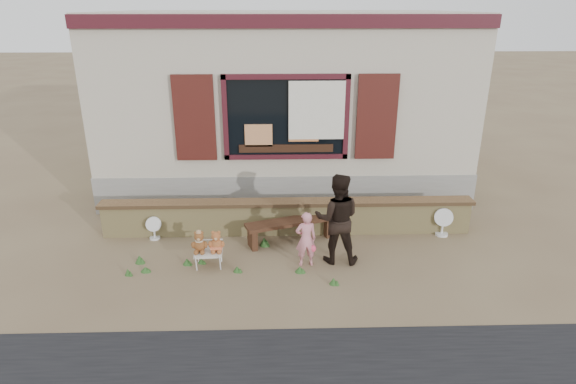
{
  "coord_description": "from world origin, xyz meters",
  "views": [
    {
      "loc": [
        -0.23,
        -7.43,
        4.12
      ],
      "look_at": [
        0.0,
        0.6,
        1.0
      ],
      "focal_mm": 30.0,
      "sensor_mm": 36.0,
      "label": 1
    }
  ],
  "objects_px": {
    "folding_chair": "(209,252)",
    "teddy_bear_right": "(216,241)",
    "teddy_bear_left": "(199,241)",
    "child": "(306,239)",
    "bench": "(290,226)",
    "adult": "(337,219)"
  },
  "relations": [
    {
      "from": "folding_chair",
      "to": "adult",
      "type": "bearing_deg",
      "value": 0.84
    },
    {
      "from": "folding_chair",
      "to": "teddy_bear_left",
      "type": "xyz_separation_m",
      "value": [
        -0.14,
        -0.01,
        0.21
      ]
    },
    {
      "from": "bench",
      "to": "teddy_bear_left",
      "type": "xyz_separation_m",
      "value": [
        -1.54,
        -0.89,
        0.16
      ]
    },
    {
      "from": "teddy_bear_left",
      "to": "child",
      "type": "relative_size",
      "value": 0.39
    },
    {
      "from": "folding_chair",
      "to": "teddy_bear_left",
      "type": "relative_size",
      "value": 1.29
    },
    {
      "from": "bench",
      "to": "adult",
      "type": "relative_size",
      "value": 1.08
    },
    {
      "from": "teddy_bear_left",
      "to": "teddy_bear_right",
      "type": "xyz_separation_m",
      "value": [
        0.28,
        0.01,
        -0.0
      ]
    },
    {
      "from": "folding_chair",
      "to": "child",
      "type": "distance_m",
      "value": 1.65
    },
    {
      "from": "bench",
      "to": "child",
      "type": "height_order",
      "value": "child"
    },
    {
      "from": "folding_chair",
      "to": "teddy_bear_right",
      "type": "xyz_separation_m",
      "value": [
        0.14,
        0.01,
        0.21
      ]
    },
    {
      "from": "folding_chair",
      "to": "teddy_bear_left",
      "type": "bearing_deg",
      "value": 180.0
    },
    {
      "from": "bench",
      "to": "teddy_bear_right",
      "type": "xyz_separation_m",
      "value": [
        -1.26,
        -0.87,
        0.16
      ]
    },
    {
      "from": "bench",
      "to": "teddy_bear_right",
      "type": "height_order",
      "value": "teddy_bear_right"
    },
    {
      "from": "bench",
      "to": "teddy_bear_left",
      "type": "distance_m",
      "value": 1.79
    },
    {
      "from": "teddy_bear_left",
      "to": "child",
      "type": "xyz_separation_m",
      "value": [
        1.77,
        0.0,
        0.01
      ]
    },
    {
      "from": "teddy_bear_right",
      "to": "bench",
      "type": "bearing_deg",
      "value": 32.03
    },
    {
      "from": "teddy_bear_left",
      "to": "child",
      "type": "distance_m",
      "value": 1.77
    },
    {
      "from": "folding_chair",
      "to": "teddy_bear_right",
      "type": "height_order",
      "value": "teddy_bear_right"
    },
    {
      "from": "folding_chair",
      "to": "child",
      "type": "height_order",
      "value": "child"
    },
    {
      "from": "bench",
      "to": "adult",
      "type": "bearing_deg",
      "value": -63.62
    },
    {
      "from": "bench",
      "to": "teddy_bear_left",
      "type": "height_order",
      "value": "teddy_bear_left"
    },
    {
      "from": "bench",
      "to": "folding_chair",
      "type": "relative_size",
      "value": 3.52
    }
  ]
}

